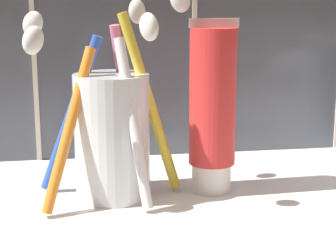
# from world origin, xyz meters

# --- Properties ---
(sink_counter) EXTENTS (0.68, 0.39, 0.02)m
(sink_counter) POSITION_xyz_m (0.00, 0.00, 0.01)
(sink_counter) COLOR white
(sink_counter) RESTS_ON ground
(toothbrush_cup) EXTENTS (0.15, 0.10, 0.18)m
(toothbrush_cup) POSITION_xyz_m (-0.08, 0.06, 0.08)
(toothbrush_cup) COLOR silver
(toothbrush_cup) RESTS_ON sink_counter
(toothpaste_tube) EXTENTS (0.04, 0.04, 0.16)m
(toothpaste_tube) POSITION_xyz_m (0.01, 0.07, 0.10)
(toothpaste_tube) COLOR white
(toothpaste_tube) RESTS_ON sink_counter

